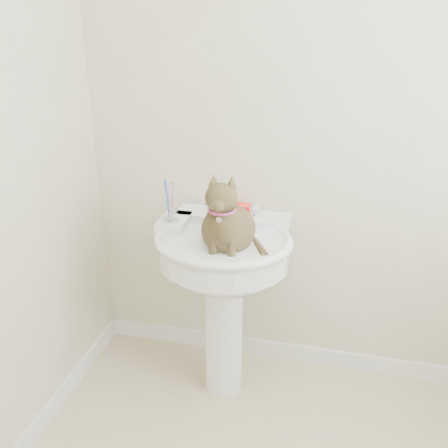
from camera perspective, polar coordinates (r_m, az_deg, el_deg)
The scene contains 7 objects.
wall_back at distance 2.22m, azimuth 11.64°, elevation 11.19°, with size 2.20×0.00×2.50m, color beige, non-canonical shape.
baseboard_back at distance 2.72m, azimuth 9.53°, elevation -14.46°, with size 2.20×0.02×0.09m, color white.
pedestal_sink at distance 2.19m, azimuth -0.09°, elevation -4.97°, with size 0.61×0.60×0.84m.
faucet at distance 2.23m, azimuth 0.88°, elevation 1.82°, with size 0.28×0.12×0.14m.
soap_bar at distance 2.32m, azimuth 2.05°, elevation 1.91°, with size 0.09×0.06×0.03m, color red.
toothbrush_cup at distance 2.20m, azimuth -6.13°, elevation 1.51°, with size 0.07×0.07×0.19m.
cat at distance 2.02m, azimuth 0.36°, elevation -0.08°, with size 0.25×0.31×0.45m.
Camera 1 is at (0.07, -1.07, 1.70)m, focal length 40.00 mm.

